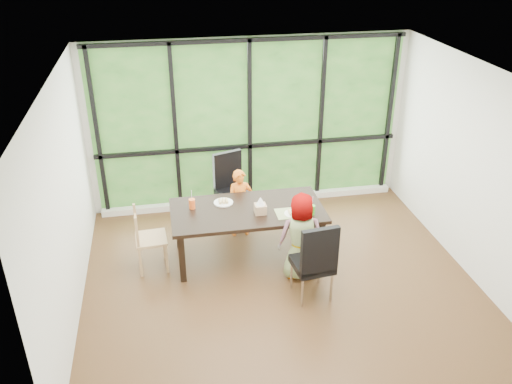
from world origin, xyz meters
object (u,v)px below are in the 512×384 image
chair_window_leather (233,189)px  green_cup (312,210)px  child_toddler (240,203)px  child_older (301,237)px  dining_table (248,233)px  plate_near (293,214)px  chair_end_beech (151,239)px  chair_interior_leather (312,259)px  orange_cup (192,204)px  tissue_box (260,209)px  plate_far (223,203)px

chair_window_leather → green_cup: 1.59m
child_toddler → child_older: 1.33m
dining_table → plate_near: 0.73m
plate_near → chair_window_leather: bearing=115.7°
chair_end_beech → plate_near: bearing=-100.5°
dining_table → plate_near: plate_near is taller
plate_near → chair_interior_leather: bearing=-85.6°
chair_end_beech → orange_cup: bearing=-75.6°
chair_window_leather → chair_end_beech: size_ratio=1.20×
dining_table → chair_window_leather: chair_window_leather is taller
chair_interior_leather → tissue_box: size_ratio=7.22×
green_cup → tissue_box: bearing=166.9°
chair_window_leather → tissue_box: size_ratio=7.22×
plate_far → orange_cup: orange_cup is taller
plate_near → orange_cup: 1.36m
chair_interior_leather → plate_near: 0.78m
chair_interior_leather → chair_window_leather: bearing=-77.8°
chair_window_leather → chair_interior_leather: 2.13m
green_cup → dining_table: bearing=160.3°
chair_window_leather → child_toddler: (0.04, -0.42, -0.02)m
chair_window_leather → chair_end_beech: chair_window_leather is taller
orange_cup → child_toddler: bearing=31.8°
child_toddler → dining_table: bearing=-92.5°
tissue_box → plate_near: bearing=-14.5°
chair_window_leather → plate_far: bearing=-126.2°
chair_end_beech → child_toddler: bearing=-67.6°
chair_end_beech → plate_far: 1.08m
chair_window_leather → chair_interior_leather: bearing=-90.3°
plate_far → green_cup: (1.10, -0.52, 0.06)m
child_older → green_cup: (0.21, 0.28, 0.22)m
tissue_box → dining_table: bearing=137.8°
child_toddler → tissue_box: size_ratio=6.89×
child_toddler → plate_far: 0.54m
chair_interior_leather → chair_end_beech: chair_interior_leather is taller
chair_interior_leather → green_cup: 0.78m
chair_end_beech → plate_near: chair_end_beech is taller
plate_far → plate_near: plate_far is taller
child_toddler → green_cup: size_ratio=7.92×
orange_cup → green_cup: bearing=-16.5°
chair_interior_leather → chair_end_beech: bearing=-32.8°
orange_cup → tissue_box: bearing=-18.9°
dining_table → plate_far: 0.53m
child_toddler → orange_cup: 0.90m
child_older → green_cup: size_ratio=9.17×
dining_table → chair_interior_leather: bearing=-57.7°
child_toddler → child_older: bearing=-65.4°
dining_table → green_cup: green_cup is taller
dining_table → plate_far: plate_far is taller
child_toddler → tissue_box: (0.15, -0.75, 0.30)m
chair_end_beech → green_cup: bearing=-100.9°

